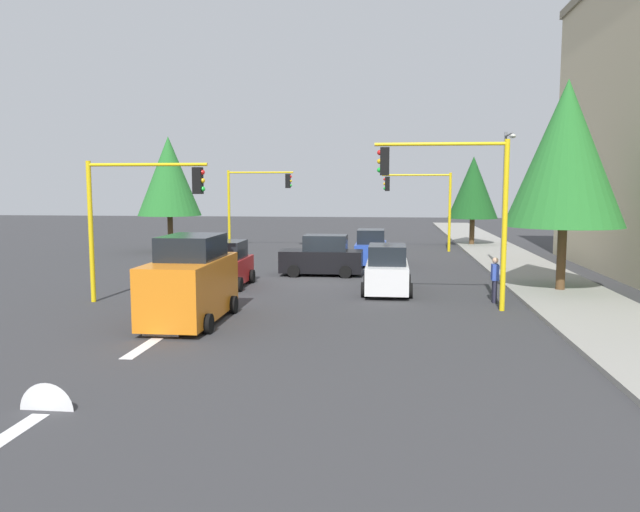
# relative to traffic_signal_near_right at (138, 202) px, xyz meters

# --- Properties ---
(ground_plane) EXTENTS (120.00, 120.00, 0.00)m
(ground_plane) POSITION_rel_traffic_signal_near_right_xyz_m (-6.00, 5.63, -3.74)
(ground_plane) COLOR #353538
(sidewalk_kerb) EXTENTS (80.00, 4.00, 0.15)m
(sidewalk_kerb) POSITION_rel_traffic_signal_near_right_xyz_m (-11.00, 16.13, -3.67)
(sidewalk_kerb) COLOR gray
(sidewalk_kerb) RESTS_ON ground
(lane_arrow_near) EXTENTS (2.40, 1.10, 1.10)m
(lane_arrow_near) POSITION_rel_traffic_signal_near_right_xyz_m (5.51, 2.63, -3.74)
(lane_arrow_near) COLOR silver
(lane_arrow_near) RESTS_ON ground
(lane_arrow_mid) EXTENTS (2.40, 1.10, 1.10)m
(lane_arrow_mid) POSITION_rel_traffic_signal_near_right_xyz_m (11.51, 2.63, -3.74)
(lane_arrow_mid) COLOR silver
(lane_arrow_mid) RESTS_ON ground
(traffic_signal_near_right) EXTENTS (0.36, 4.59, 5.26)m
(traffic_signal_near_right) POSITION_rel_traffic_signal_near_right_xyz_m (0.00, 0.00, 0.00)
(traffic_signal_near_right) COLOR yellow
(traffic_signal_near_right) RESTS_ON ground
(traffic_signal_far_left) EXTENTS (0.36, 4.59, 5.22)m
(traffic_signal_far_left) POSITION_rel_traffic_signal_near_right_xyz_m (-20.00, 11.25, -0.02)
(traffic_signal_far_left) COLOR yellow
(traffic_signal_far_left) RESTS_ON ground
(traffic_signal_near_left) EXTENTS (0.36, 4.59, 5.92)m
(traffic_signal_near_left) POSITION_rel_traffic_signal_near_right_xyz_m (0.00, 11.37, 0.43)
(traffic_signal_near_left) COLOR yellow
(traffic_signal_near_left) RESTS_ON ground
(traffic_signal_far_right) EXTENTS (0.36, 4.59, 5.42)m
(traffic_signal_far_right) POSITION_rel_traffic_signal_near_right_xyz_m (-20.00, -0.03, 0.10)
(traffic_signal_far_right) COLOR yellow
(traffic_signal_far_right) RESTS_ON ground
(street_lamp_curbside) EXTENTS (2.15, 0.28, 7.00)m
(street_lamp_curbside) POSITION_rel_traffic_signal_near_right_xyz_m (-9.61, 14.83, 0.61)
(street_lamp_curbside) COLOR slate
(street_lamp_curbside) RESTS_ON ground
(tree_opposite_side) EXTENTS (4.16, 4.16, 7.60)m
(tree_opposite_side) POSITION_rel_traffic_signal_near_right_xyz_m (-18.00, -5.37, 1.24)
(tree_opposite_side) COLOR brown
(tree_opposite_side) RESTS_ON ground
(tree_roadside_far) EXTENTS (3.56, 3.56, 6.48)m
(tree_roadside_far) POSITION_rel_traffic_signal_near_right_xyz_m (-24.00, 15.13, 0.50)
(tree_roadside_far) COLOR brown
(tree_roadside_far) RESTS_ON ground
(tree_roadside_near) EXTENTS (4.67, 4.67, 8.55)m
(tree_roadside_near) POSITION_rel_traffic_signal_near_right_xyz_m (-4.00, 16.13, 1.88)
(tree_roadside_near) COLOR brown
(tree_roadside_near) RESTS_ON ground
(delivery_van_orange) EXTENTS (4.80, 2.22, 2.77)m
(delivery_van_orange) POSITION_rel_traffic_signal_near_right_xyz_m (2.96, 2.90, -2.46)
(delivery_van_orange) COLOR orange
(delivery_van_orange) RESTS_ON ground
(car_black) EXTENTS (2.04, 3.99, 1.98)m
(car_black) POSITION_rel_traffic_signal_near_right_xyz_m (-8.00, 5.94, -2.85)
(car_black) COLOR black
(car_black) RESTS_ON ground
(car_blue) EXTENTS (3.72, 1.98, 1.98)m
(car_blue) POSITION_rel_traffic_signal_near_right_xyz_m (-12.32, 8.17, -2.85)
(car_blue) COLOR blue
(car_blue) RESTS_ON ground
(car_red) EXTENTS (3.73, 2.02, 1.98)m
(car_red) POSITION_rel_traffic_signal_near_right_xyz_m (-4.05, 2.14, -2.85)
(car_red) COLOR red
(car_red) RESTS_ON ground
(car_white) EXTENTS (4.01, 2.00, 1.98)m
(car_white) POSITION_rel_traffic_signal_near_right_xyz_m (-3.28, 9.10, -2.85)
(car_white) COLOR white
(car_white) RESTS_ON ground
(pedestrian_crossing) EXTENTS (0.40, 0.24, 1.70)m
(pedestrian_crossing) POSITION_rel_traffic_signal_near_right_xyz_m (-1.50, 13.10, -2.83)
(pedestrian_crossing) COLOR #262638
(pedestrian_crossing) RESTS_ON ground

